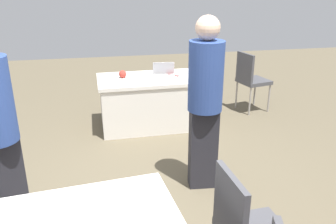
{
  "coord_description": "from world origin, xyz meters",
  "views": [
    {
      "loc": [
        0.52,
        2.8,
        2.08
      ],
      "look_at": [
        -0.1,
        -0.22,
        0.9
      ],
      "focal_mm": 37.37,
      "sensor_mm": 36.0,
      "label": 1
    }
  ],
  "objects_px": {
    "person_presenter": "(205,97)",
    "scissors_red": "(173,75)",
    "table_foreground": "(153,101)",
    "chair_near_front": "(251,78)",
    "laptop_silver": "(164,75)",
    "yarn_ball": "(123,74)"
  },
  "relations": [
    {
      "from": "laptop_silver",
      "to": "scissors_red",
      "type": "height_order",
      "value": "laptop_silver"
    },
    {
      "from": "person_presenter",
      "to": "table_foreground",
      "type": "bearing_deg",
      "value": -76.54
    },
    {
      "from": "scissors_red",
      "to": "person_presenter",
      "type": "bearing_deg",
      "value": -53.85
    },
    {
      "from": "yarn_ball",
      "to": "scissors_red",
      "type": "xyz_separation_m",
      "value": [
        -0.74,
        0.03,
        -0.05
      ]
    },
    {
      "from": "table_foreground",
      "to": "yarn_ball",
      "type": "distance_m",
      "value": 0.6
    },
    {
      "from": "table_foreground",
      "to": "chair_near_front",
      "type": "distance_m",
      "value": 1.7
    },
    {
      "from": "table_foreground",
      "to": "laptop_silver",
      "type": "xyz_separation_m",
      "value": [
        -0.16,
        0.02,
        0.41
      ]
    },
    {
      "from": "laptop_silver",
      "to": "scissors_red",
      "type": "relative_size",
      "value": 1.92
    },
    {
      "from": "person_presenter",
      "to": "yarn_ball",
      "type": "bearing_deg",
      "value": -64.21
    },
    {
      "from": "table_foreground",
      "to": "chair_near_front",
      "type": "xyz_separation_m",
      "value": [
        -1.67,
        -0.3,
        0.2
      ]
    },
    {
      "from": "person_presenter",
      "to": "yarn_ball",
      "type": "distance_m",
      "value": 1.94
    },
    {
      "from": "table_foreground",
      "to": "scissors_red",
      "type": "distance_m",
      "value": 0.49
    },
    {
      "from": "table_foreground",
      "to": "yarn_ball",
      "type": "relative_size",
      "value": 14.66
    },
    {
      "from": "table_foreground",
      "to": "chair_near_front",
      "type": "bearing_deg",
      "value": -169.87
    },
    {
      "from": "person_presenter",
      "to": "scissors_red",
      "type": "distance_m",
      "value": 1.79
    },
    {
      "from": "scissors_red",
      "to": "laptop_silver",
      "type": "bearing_deg",
      "value": -120.09
    },
    {
      "from": "chair_near_front",
      "to": "laptop_silver",
      "type": "height_order",
      "value": "chair_near_front"
    },
    {
      "from": "person_presenter",
      "to": "yarn_ball",
      "type": "xyz_separation_m",
      "value": [
        0.67,
        -1.81,
        -0.2
      ]
    },
    {
      "from": "chair_near_front",
      "to": "scissors_red",
      "type": "height_order",
      "value": "chair_near_front"
    },
    {
      "from": "chair_near_front",
      "to": "laptop_silver",
      "type": "distance_m",
      "value": 1.55
    },
    {
      "from": "chair_near_front",
      "to": "yarn_ball",
      "type": "height_order",
      "value": "chair_near_front"
    },
    {
      "from": "yarn_ball",
      "to": "person_presenter",
      "type": "bearing_deg",
      "value": 110.3
    }
  ]
}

